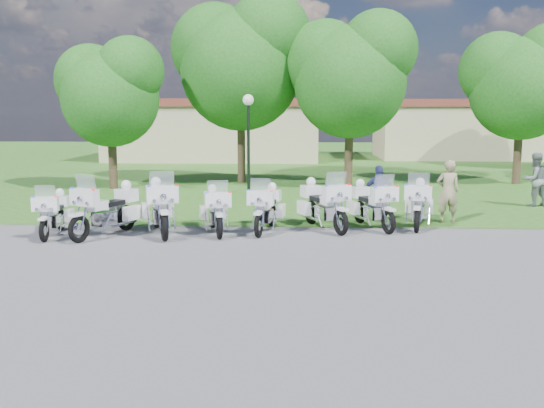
{
  "coord_description": "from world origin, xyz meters",
  "views": [
    {
      "loc": [
        -0.16,
        -14.13,
        3.31
      ],
      "look_at": [
        -0.86,
        1.2,
        0.95
      ],
      "focal_mm": 40.0,
      "sensor_mm": 36.0,
      "label": 1
    }
  ],
  "objects_px": {
    "bystander_a": "(448,192)",
    "motorcycle_6": "(371,204)",
    "motorcycle_3": "(215,209)",
    "bystander_b": "(534,180)",
    "motorcycle_4": "(267,208)",
    "motorcycle_5": "(323,204)",
    "motorcycle_2": "(159,206)",
    "motorcycle_7": "(419,203)",
    "lamp_post": "(248,119)",
    "motorcycle_1": "(107,209)",
    "bystander_c": "(379,193)",
    "motorcycle_0": "(54,213)"
  },
  "relations": [
    {
      "from": "motorcycle_3",
      "to": "motorcycle_6",
      "type": "bearing_deg",
      "value": 177.38
    },
    {
      "from": "motorcycle_7",
      "to": "bystander_b",
      "type": "bearing_deg",
      "value": -127.47
    },
    {
      "from": "motorcycle_7",
      "to": "motorcycle_5",
      "type": "bearing_deg",
      "value": 22.83
    },
    {
      "from": "motorcycle_4",
      "to": "motorcycle_5",
      "type": "bearing_deg",
      "value": -157.15
    },
    {
      "from": "motorcycle_7",
      "to": "bystander_c",
      "type": "bearing_deg",
      "value": -25.44
    },
    {
      "from": "motorcycle_2",
      "to": "motorcycle_4",
      "type": "bearing_deg",
      "value": 170.12
    },
    {
      "from": "motorcycle_5",
      "to": "motorcycle_6",
      "type": "xyz_separation_m",
      "value": [
        1.39,
        0.22,
        -0.03
      ]
    },
    {
      "from": "motorcycle_7",
      "to": "motorcycle_2",
      "type": "bearing_deg",
      "value": 23.23
    },
    {
      "from": "bystander_b",
      "to": "bystander_c",
      "type": "relative_size",
      "value": 1.11
    },
    {
      "from": "motorcycle_5",
      "to": "motorcycle_6",
      "type": "height_order",
      "value": "motorcycle_5"
    },
    {
      "from": "motorcycle_1",
      "to": "bystander_c",
      "type": "relative_size",
      "value": 1.42
    },
    {
      "from": "motorcycle_0",
      "to": "motorcycle_6",
      "type": "distance_m",
      "value": 8.78
    },
    {
      "from": "motorcycle_4",
      "to": "motorcycle_5",
      "type": "xyz_separation_m",
      "value": [
        1.58,
        0.37,
        0.06
      ]
    },
    {
      "from": "motorcycle_1",
      "to": "bystander_c",
      "type": "height_order",
      "value": "motorcycle_1"
    },
    {
      "from": "motorcycle_6",
      "to": "motorcycle_7",
      "type": "height_order",
      "value": "motorcycle_7"
    },
    {
      "from": "bystander_a",
      "to": "bystander_c",
      "type": "relative_size",
      "value": 1.11
    },
    {
      "from": "bystander_a",
      "to": "motorcycle_6",
      "type": "bearing_deg",
      "value": 20.34
    },
    {
      "from": "motorcycle_4",
      "to": "motorcycle_5",
      "type": "height_order",
      "value": "motorcycle_5"
    },
    {
      "from": "lamp_post",
      "to": "motorcycle_3",
      "type": "bearing_deg",
      "value": -91.9
    },
    {
      "from": "motorcycle_3",
      "to": "motorcycle_6",
      "type": "relative_size",
      "value": 0.97
    },
    {
      "from": "bystander_a",
      "to": "motorcycle_5",
      "type": "bearing_deg",
      "value": 16.31
    },
    {
      "from": "motorcycle_6",
      "to": "bystander_a",
      "type": "height_order",
      "value": "bystander_a"
    },
    {
      "from": "motorcycle_5",
      "to": "motorcycle_7",
      "type": "relative_size",
      "value": 0.98
    },
    {
      "from": "motorcycle_2",
      "to": "lamp_post",
      "type": "xyz_separation_m",
      "value": [
        1.77,
        8.04,
        2.27
      ]
    },
    {
      "from": "bystander_c",
      "to": "motorcycle_6",
      "type": "bearing_deg",
      "value": 74.18
    },
    {
      "from": "motorcycle_3",
      "to": "motorcycle_5",
      "type": "xyz_separation_m",
      "value": [
        2.98,
        0.67,
        0.07
      ]
    },
    {
      "from": "motorcycle_2",
      "to": "motorcycle_1",
      "type": "bearing_deg",
      "value": -4.42
    },
    {
      "from": "motorcycle_7",
      "to": "lamp_post",
      "type": "bearing_deg",
      "value": -37.81
    },
    {
      "from": "motorcycle_5",
      "to": "motorcycle_0",
      "type": "bearing_deg",
      "value": -15.22
    },
    {
      "from": "motorcycle_1",
      "to": "lamp_post",
      "type": "relative_size",
      "value": 0.6
    },
    {
      "from": "motorcycle_5",
      "to": "motorcycle_2",
      "type": "bearing_deg",
      "value": -14.36
    },
    {
      "from": "motorcycle_6",
      "to": "lamp_post",
      "type": "height_order",
      "value": "lamp_post"
    },
    {
      "from": "motorcycle_3",
      "to": "bystander_b",
      "type": "bearing_deg",
      "value": -168.34
    },
    {
      "from": "motorcycle_2",
      "to": "lamp_post",
      "type": "distance_m",
      "value": 8.54
    },
    {
      "from": "motorcycle_1",
      "to": "motorcycle_2",
      "type": "height_order",
      "value": "motorcycle_2"
    },
    {
      "from": "motorcycle_0",
      "to": "motorcycle_6",
      "type": "relative_size",
      "value": 0.94
    },
    {
      "from": "motorcycle_7",
      "to": "bystander_b",
      "type": "height_order",
      "value": "bystander_b"
    },
    {
      "from": "motorcycle_2",
      "to": "bystander_c",
      "type": "relative_size",
      "value": 1.52
    },
    {
      "from": "motorcycle_2",
      "to": "bystander_b",
      "type": "height_order",
      "value": "bystander_b"
    },
    {
      "from": "motorcycle_2",
      "to": "motorcycle_7",
      "type": "bearing_deg",
      "value": 171.31
    },
    {
      "from": "motorcycle_4",
      "to": "lamp_post",
      "type": "bearing_deg",
      "value": -71.81
    },
    {
      "from": "motorcycle_7",
      "to": "bystander_a",
      "type": "xyz_separation_m",
      "value": [
        0.97,
        0.62,
        0.25
      ]
    },
    {
      "from": "bystander_c",
      "to": "bystander_b",
      "type": "bearing_deg",
      "value": -149.75
    },
    {
      "from": "bystander_c",
      "to": "bystander_a",
      "type": "bearing_deg",
      "value": 176.1
    },
    {
      "from": "motorcycle_5",
      "to": "bystander_a",
      "type": "distance_m",
      "value": 3.91
    },
    {
      "from": "motorcycle_0",
      "to": "bystander_a",
      "type": "xyz_separation_m",
      "value": [
        11.01,
        2.35,
        0.34
      ]
    },
    {
      "from": "motorcycle_1",
      "to": "motorcycle_5",
      "type": "relative_size",
      "value": 1.02
    },
    {
      "from": "lamp_post",
      "to": "bystander_a",
      "type": "relative_size",
      "value": 2.11
    },
    {
      "from": "motorcycle_4",
      "to": "bystander_a",
      "type": "xyz_separation_m",
      "value": [
        5.33,
        1.47,
        0.29
      ]
    },
    {
      "from": "motorcycle_2",
      "to": "lamp_post",
      "type": "bearing_deg",
      "value": -121.43
    }
  ]
}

